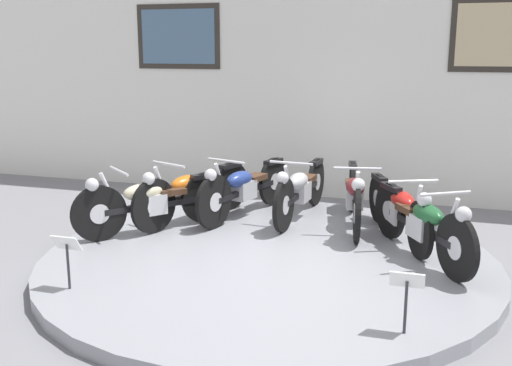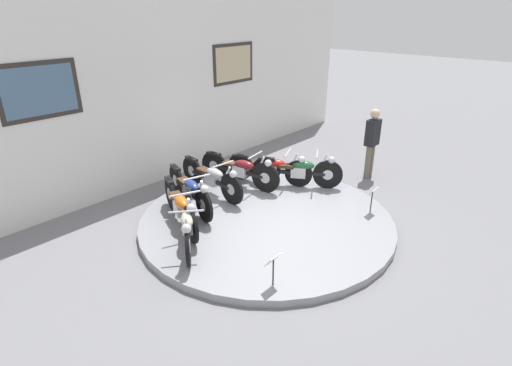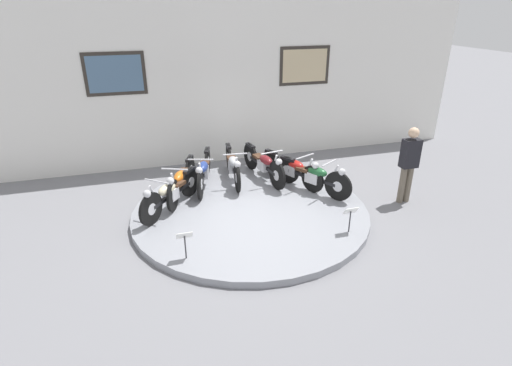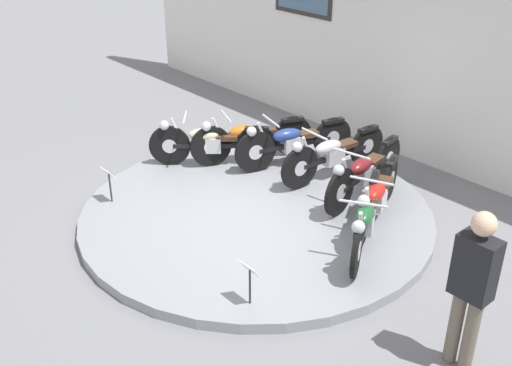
% 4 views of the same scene
% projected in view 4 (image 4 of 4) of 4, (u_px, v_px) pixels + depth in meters
% --- Properties ---
extents(ground_plane, '(60.00, 60.00, 0.00)m').
position_uv_depth(ground_plane, '(257.00, 217.00, 8.20)').
color(ground_plane, slate).
extents(display_platform, '(4.75, 4.75, 0.13)m').
position_uv_depth(display_platform, '(257.00, 213.00, 8.17)').
color(display_platform, gray).
rests_on(display_platform, ground_plane).
extents(back_wall, '(14.00, 0.22, 4.44)m').
position_uv_depth(back_wall, '(419.00, 20.00, 9.12)').
color(back_wall, white).
rests_on(back_wall, ground_plane).
extents(motorcycle_cream, '(1.33, 1.56, 0.80)m').
position_uv_depth(motorcycle_cream, '(210.00, 142.00, 9.24)').
color(motorcycle_cream, black).
rests_on(motorcycle_cream, display_platform).
extents(motorcycle_orange, '(0.82, 1.87, 0.80)m').
position_uv_depth(motorcycle_orange, '(250.00, 137.00, 9.37)').
color(motorcycle_orange, black).
rests_on(motorcycle_orange, display_platform).
extents(motorcycle_blue, '(0.69, 1.94, 0.81)m').
position_uv_depth(motorcycle_blue, '(293.00, 141.00, 9.23)').
color(motorcycle_blue, black).
rests_on(motorcycle_blue, display_platform).
extents(motorcycle_silver, '(0.54, 2.00, 0.80)m').
position_uv_depth(motorcycle_silver, '(333.00, 153.00, 8.84)').
color(motorcycle_silver, black).
rests_on(motorcycle_silver, display_platform).
extents(motorcycle_maroon, '(0.55, 1.99, 0.81)m').
position_uv_depth(motorcycle_maroon, '(364.00, 171.00, 8.28)').
color(motorcycle_maroon, black).
rests_on(motorcycle_maroon, display_platform).
extents(motorcycle_red, '(0.84, 1.81, 0.78)m').
position_uv_depth(motorcycle_red, '(377.00, 196.00, 7.68)').
color(motorcycle_red, black).
rests_on(motorcycle_red, display_platform).
extents(motorcycle_green, '(1.09, 1.72, 0.80)m').
position_uv_depth(motorcycle_green, '(365.00, 218.00, 7.16)').
color(motorcycle_green, black).
rests_on(motorcycle_green, display_platform).
extents(info_placard_front_left, '(0.26, 0.11, 0.51)m').
position_uv_depth(info_placard_front_left, '(109.00, 178.00, 8.16)').
color(info_placard_front_left, '#333338').
rests_on(info_placard_front_left, display_platform).
extents(info_placard_front_centre, '(0.26, 0.11, 0.51)m').
position_uv_depth(info_placard_front_centre, '(250.00, 274.00, 6.17)').
color(info_placard_front_centre, '#333338').
rests_on(info_placard_front_centre, display_platform).
extents(visitor_standing, '(0.36, 0.22, 1.67)m').
position_uv_depth(visitor_standing, '(472.00, 283.00, 5.31)').
color(visitor_standing, '#6B6051').
rests_on(visitor_standing, ground_plane).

